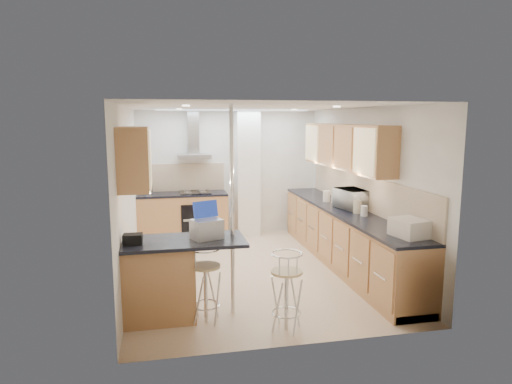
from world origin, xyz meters
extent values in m
plane|color=#D1B08B|center=(0.00, 0.00, 0.00)|extent=(4.80, 4.80, 0.00)
cube|color=white|center=(0.00, 2.40, 1.25)|extent=(3.60, 0.04, 2.50)
cube|color=white|center=(0.00, -2.40, 1.25)|extent=(3.60, 0.04, 2.50)
cube|color=white|center=(-1.80, 0.00, 1.25)|extent=(0.04, 4.80, 2.50)
cube|color=white|center=(1.80, 0.00, 1.25)|extent=(0.04, 4.80, 2.50)
cube|color=white|center=(0.00, 0.00, 2.50)|extent=(3.60, 4.80, 0.02)
cube|color=#BD824B|center=(1.63, 0.40, 1.88)|extent=(0.34, 3.00, 0.72)
cube|color=#BD824B|center=(-1.63, -1.35, 1.88)|extent=(0.34, 0.62, 0.72)
cube|color=beige|center=(1.79, 0.00, 1.18)|extent=(0.03, 4.40, 0.56)
cube|color=beige|center=(-0.95, 2.38, 1.18)|extent=(1.70, 0.03, 0.56)
cube|color=white|center=(0.35, 2.20, 1.25)|extent=(0.45, 0.40, 2.50)
cube|color=#ACAFB1|center=(-0.70, 2.15, 1.62)|extent=(0.62, 0.48, 0.08)
cube|color=#ACAFB1|center=(-0.70, 2.29, 2.06)|extent=(0.22, 0.20, 0.88)
cylinder|color=silver|center=(-0.53, -1.45, 1.25)|extent=(0.05, 0.05, 2.50)
cube|color=black|center=(-0.70, 1.79, 0.45)|extent=(0.58, 0.02, 0.58)
cube|color=black|center=(-0.70, 2.10, 0.93)|extent=(0.58, 0.50, 0.02)
cube|color=tan|center=(0.00, 1.80, 2.48)|extent=(2.80, 0.35, 0.02)
cube|color=#BD824B|center=(1.50, 0.00, 0.44)|extent=(0.60, 4.40, 0.88)
cube|color=black|center=(1.50, 0.00, 0.90)|extent=(0.63, 4.40, 0.04)
cube|color=#BD824B|center=(-0.95, 2.10, 0.44)|extent=(1.70, 0.60, 0.88)
cube|color=black|center=(-0.95, 2.10, 0.90)|extent=(1.70, 0.63, 0.04)
cube|color=#BD824B|center=(-1.12, -1.45, 0.45)|extent=(1.35, 0.62, 0.90)
cube|color=black|center=(-1.12, -1.45, 0.92)|extent=(1.47, 0.72, 0.04)
imported|color=silver|center=(1.61, -0.03, 1.08)|extent=(0.48, 0.63, 0.32)
cube|color=#9FA3A7|center=(-0.83, -1.45, 1.05)|extent=(0.40, 0.36, 0.23)
cube|color=black|center=(-1.67, -1.51, 1.00)|extent=(0.22, 0.17, 0.11)
cylinder|color=silver|center=(1.44, 0.65, 1.02)|extent=(0.16, 0.16, 0.19)
cylinder|color=silver|center=(1.51, 0.46, 1.00)|extent=(0.14, 0.14, 0.15)
cylinder|color=#B3AC8F|center=(1.56, -0.35, 1.02)|extent=(0.15, 0.15, 0.21)
cylinder|color=silver|center=(1.56, -0.58, 1.00)|extent=(0.12, 0.12, 0.15)
cube|color=silver|center=(1.58, -1.79, 1.03)|extent=(0.40, 0.47, 0.22)
cylinder|color=#ACAFB1|center=(-1.57, 2.16, 1.02)|extent=(0.16, 0.16, 0.21)
camera|label=1|loc=(-1.34, -6.65, 2.33)|focal=32.00mm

